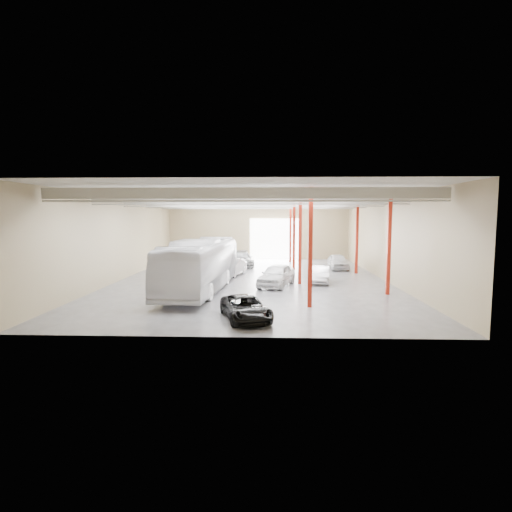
# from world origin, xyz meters

# --- Properties ---
(depot_shell) EXTENTS (22.12, 32.12, 7.06)m
(depot_shell) POSITION_xyz_m (0.13, 0.48, 4.98)
(depot_shell) COLOR #47474C
(depot_shell) RESTS_ON ground
(coach_bus) EXTENTS (4.04, 13.46, 3.70)m
(coach_bus) POSITION_xyz_m (-3.50, -4.95, 1.85)
(coach_bus) COLOR silver
(coach_bus) RESTS_ON ground
(black_sedan) EXTENTS (3.27, 4.87, 1.24)m
(black_sedan) POSITION_xyz_m (0.21, -13.00, 0.62)
(black_sedan) COLOR black
(black_sedan) RESTS_ON ground
(car_row_a) EXTENTS (3.41, 5.33, 1.69)m
(car_row_a) POSITION_xyz_m (1.96, -3.00, 0.85)
(car_row_a) COLOR white
(car_row_a) RESTS_ON ground
(car_row_b) EXTENTS (2.54, 4.73, 1.48)m
(car_row_b) POSITION_xyz_m (-2.00, 2.20, 0.74)
(car_row_b) COLOR #BCBBC0
(car_row_b) RESTS_ON ground
(car_row_c) EXTENTS (3.07, 5.55, 1.52)m
(car_row_c) POSITION_xyz_m (-1.55, 9.00, 0.76)
(car_row_c) COLOR slate
(car_row_c) RESTS_ON ground
(car_right_near) EXTENTS (2.06, 4.35, 1.38)m
(car_right_near) POSITION_xyz_m (5.50, -1.25, 0.69)
(car_right_near) COLOR #BCBCC1
(car_right_near) RESTS_ON ground
(car_right_far) EXTENTS (1.77, 4.41, 1.50)m
(car_right_far) POSITION_xyz_m (8.30, 6.99, 0.75)
(car_right_far) COLOR silver
(car_right_far) RESTS_ON ground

